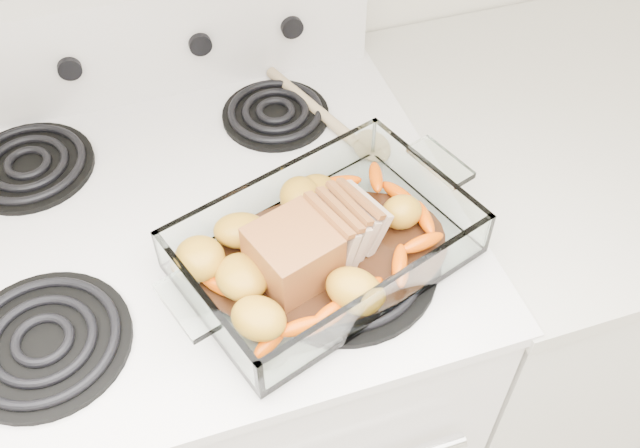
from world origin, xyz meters
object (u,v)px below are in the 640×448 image
object	(u,v)px
electric_range	(213,375)
pork_roast	(306,242)
counter_right	(526,291)
baking_dish	(325,250)

from	to	relation	value
electric_range	pork_roast	size ratio (longest dim) A/B	6.31
counter_right	baking_dish	bearing A→B (deg)	-163.55
counter_right	pork_roast	size ratio (longest dim) A/B	5.26
counter_right	pork_roast	xyz separation A→B (m)	(-0.52, -0.15, 0.52)
electric_range	counter_right	xyz separation A→B (m)	(0.66, -0.00, -0.02)
electric_range	baking_dish	size ratio (longest dim) A/B	3.10
electric_range	counter_right	size ratio (longest dim) A/B	1.20
electric_range	counter_right	distance (m)	0.67
baking_dish	pork_roast	distance (m)	0.04
baking_dish	electric_range	bearing A→B (deg)	120.53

